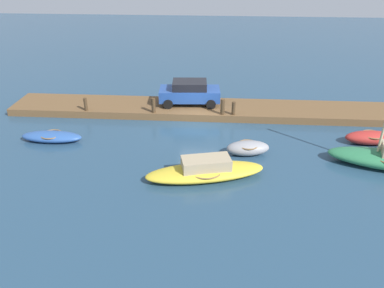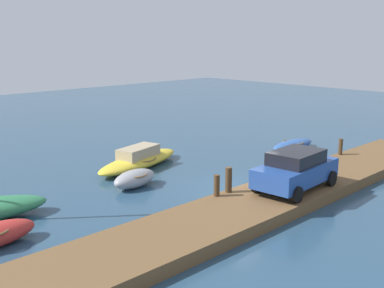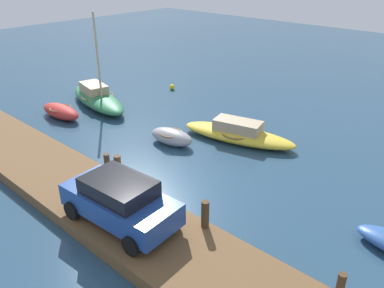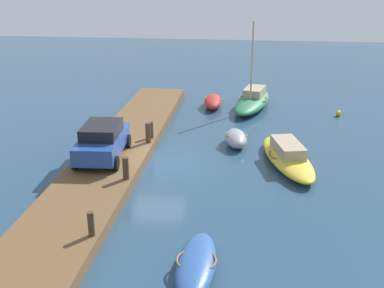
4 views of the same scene
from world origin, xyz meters
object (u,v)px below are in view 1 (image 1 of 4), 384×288
Objects in this scene: mooring_post_mid_west at (223,107)px; mooring_post_mid_east at (153,105)px; rowboat_blue at (52,137)px; rowboat_red at (372,138)px; motorboat_yellow at (205,170)px; parked_car at (190,92)px; mooring_post_east at (86,104)px; dinghy_grey at (248,148)px; mooring_post_west at (234,108)px.

mooring_post_mid_east is at bearing 0.00° from mooring_post_mid_west.
rowboat_red reaches higher than rowboat_blue.
parked_car reaches higher than motorboat_yellow.
motorboat_yellow is 7.81m from mooring_post_mid_east.
parked_car reaches higher than mooring_post_mid_east.
mooring_post_east is at bearing 0.00° from mooring_post_mid_west.
parked_car is at bearing -36.50° from mooring_post_mid_west.
mooring_post_mid_east reaches higher than rowboat_red.
dinghy_grey is 3.35m from motorboat_yellow.
rowboat_blue is 3.75m from mooring_post_east.
motorboat_yellow is 5.96× the size of mooring_post_mid_west.
rowboat_blue is 9.68m from motorboat_yellow.
mooring_post_mid_west is at bearing 0.00° from mooring_post_west.
mooring_post_west is at bearing -116.20° from motorboat_yellow.
rowboat_red is (-18.50, -1.00, 0.10)m from rowboat_blue.
dinghy_grey is at bearing 98.99° from mooring_post_west.
mooring_post_east is (17.56, -2.58, 0.52)m from rowboat_red.
rowboat_red is 3.15× the size of mooring_post_mid_east.
parked_car is (-6.74, -1.66, 0.42)m from mooring_post_east.
motorboat_yellow is 7.17× the size of mooring_post_east.
mooring_post_east is at bearing -104.12° from rowboat_blue.
parked_car is at bearing -143.29° from mooring_post_mid_east.
mooring_post_west is 9.69m from mooring_post_east.
parked_car is (3.64, -6.03, 0.92)m from dinghy_grey.
mooring_post_mid_west is at bearing 180.00° from mooring_post_east.
rowboat_red is at bearing -176.37° from rowboat_blue.
mooring_post_west is at bearing -20.84° from rowboat_red.
mooring_post_mid_east is at bearing -146.15° from rowboat_blue.
mooring_post_west is at bearing -160.86° from rowboat_blue.
rowboat_blue is 4.17× the size of mooring_post_east.
mooring_post_east is (9.69, 0.00, -0.00)m from mooring_post_west.
parked_car reaches higher than rowboat_red.
rowboat_blue is at bearing 30.67° from parked_car.
mooring_post_mid_west is (8.57, -2.58, 0.60)m from rowboat_red.
motorboat_yellow is 1.47× the size of parked_car.
mooring_post_west is at bearing 180.00° from mooring_post_mid_east.
motorboat_yellow is 8.71m from parked_car.
mooring_post_mid_west reaches higher than motorboat_yellow.
dinghy_grey is 7.11m from parked_car.
rowboat_blue is at bearing 19.83° from mooring_post_mid_west.
mooring_post_mid_east is (5.18, 0.00, 0.05)m from mooring_post_west.
mooring_post_mid_east is (-5.45, -3.58, 0.67)m from rowboat_blue.
mooring_post_west is at bearing 146.92° from parked_car.
mooring_post_mid_west is 1.06× the size of mooring_post_mid_east.
rowboat_red is 8.97m from mooring_post_mid_west.
parked_car is at bearing -94.22° from motorboat_yellow.
rowboat_red is 2.96× the size of mooring_post_mid_west.
mooring_post_east is (8.99, 0.00, -0.09)m from mooring_post_mid_west.
parked_car is (10.82, -4.24, 0.94)m from rowboat_red.
parked_car is at bearing -67.08° from dinghy_grey.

